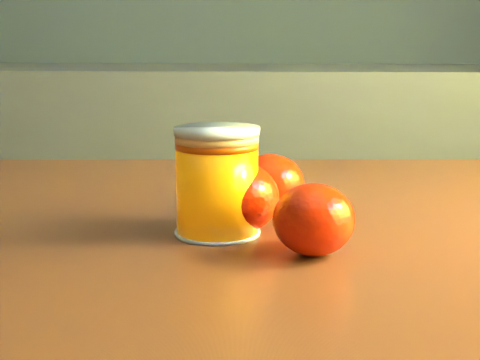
{
  "coord_description": "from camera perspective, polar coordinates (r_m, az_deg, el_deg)",
  "views": [
    {
      "loc": [
        0.75,
        -0.42,
        0.97
      ],
      "look_at": [
        0.72,
        0.15,
        0.85
      ],
      "focal_mm": 50.0,
      "sensor_mm": 36.0,
      "label": 1
    }
  ],
  "objects": [
    {
      "name": "orange_back",
      "position": [
        0.65,
        2.6,
        -0.33
      ],
      "size": [
        0.07,
        0.07,
        0.06
      ],
      "primitive_type": "ellipsoid",
      "rotation": [
        0.0,
        0.0,
        -0.12
      ],
      "color": "red",
      "rests_on": "table"
    },
    {
      "name": "orange_front",
      "position": [
        0.59,
        -0.08,
        -1.49
      ],
      "size": [
        0.08,
        0.08,
        0.06
      ],
      "primitive_type": "ellipsoid",
      "rotation": [
        0.0,
        0.0,
        -0.12
      ],
      "color": "red",
      "rests_on": "table"
    },
    {
      "name": "kitchen_counter",
      "position": [
        2.08,
        -18.37,
        -3.31
      ],
      "size": [
        3.15,
        0.6,
        0.9
      ],
      "primitive_type": "cube",
      "color": "#525157",
      "rests_on": "ground"
    },
    {
      "name": "juice_glass",
      "position": [
        0.58,
        -1.96,
        -0.16
      ],
      "size": [
        0.07,
        0.07,
        0.09
      ],
      "rotation": [
        0.0,
        0.0,
        0.28
      ],
      "color": "orange",
      "rests_on": "table"
    },
    {
      "name": "table",
      "position": [
        0.63,
        5.25,
        -13.48
      ],
      "size": [
        1.11,
        0.8,
        0.8
      ],
      "rotation": [
        0.0,
        0.0,
        0.05
      ],
      "color": "brown",
      "rests_on": "ground"
    },
    {
      "name": "orange_extra",
      "position": [
        0.53,
        6.31,
        -3.37
      ],
      "size": [
        0.07,
        0.07,
        0.06
      ],
      "primitive_type": "ellipsoid",
      "rotation": [
        0.0,
        0.0,
        -0.12
      ],
      "color": "red",
      "rests_on": "table"
    }
  ]
}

